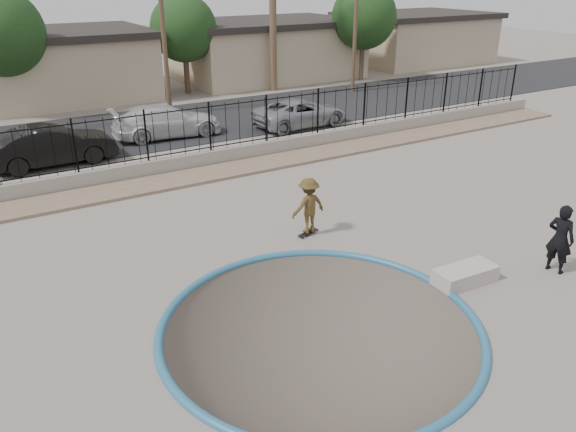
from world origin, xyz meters
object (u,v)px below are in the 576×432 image
at_px(concrete_ledge, 465,275).
at_px(car_d, 301,113).
at_px(skateboard, 308,233).
at_px(car_c, 167,121).
at_px(videographer, 560,239).
at_px(car_b, 52,146).
at_px(skater, 309,209).

relative_size(concrete_ledge, car_d, 0.34).
relative_size(skateboard, car_c, 0.16).
xyz_separation_m(skateboard, concrete_ledge, (1.80, -4.27, 0.15)).
bearing_deg(car_c, skateboard, -176.18).
relative_size(videographer, car_b, 0.39).
relative_size(videographer, concrete_ledge, 1.13).
distance_m(car_b, car_c, 5.46).
relative_size(skateboard, concrete_ledge, 0.48).
distance_m(skater, car_d, 12.21).
bearing_deg(car_b, skater, -155.85).
relative_size(skateboard, car_d, 0.16).
bearing_deg(concrete_ledge, car_b, 115.16).
xyz_separation_m(videographer, car_b, (-9.29, 15.44, -0.10)).
bearing_deg(car_d, skater, 146.13).
bearing_deg(concrete_ledge, car_c, 95.84).
distance_m(skateboard, concrete_ledge, 4.63).
height_order(videographer, car_b, videographer).
xyz_separation_m(skater, car_b, (-5.08, 10.40, -0.01)).
distance_m(videographer, concrete_ledge, 2.62).
bearing_deg(car_c, car_b, 111.51).
height_order(skateboard, concrete_ledge, concrete_ledge).
distance_m(car_b, car_d, 11.42).
bearing_deg(videographer, car_c, 1.43).
distance_m(concrete_ledge, car_d, 15.39).
relative_size(skater, car_c, 0.33).
xyz_separation_m(videographer, concrete_ledge, (-2.41, 0.77, -0.70)).
bearing_deg(skater, videographer, 128.28).
bearing_deg(skater, concrete_ledge, 111.31).
distance_m(skateboard, videographer, 6.62).
bearing_deg(concrete_ledge, car_d, 72.86).
bearing_deg(car_d, car_c, 73.22).
height_order(skater, car_b, skater).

